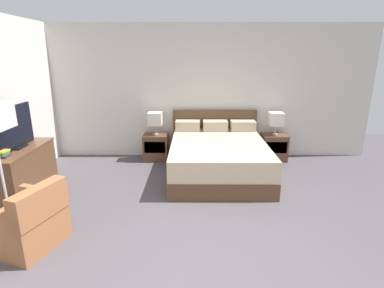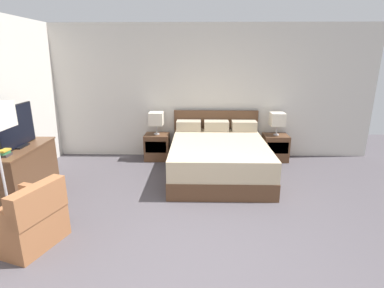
{
  "view_description": "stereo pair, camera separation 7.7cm",
  "coord_description": "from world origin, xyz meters",
  "px_view_note": "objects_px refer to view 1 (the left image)",
  "views": [
    {
      "loc": [
        -0.08,
        -2.47,
        2.09
      ],
      "look_at": [
        -0.11,
        2.05,
        0.75
      ],
      "focal_mm": 28.0,
      "sensor_mm": 36.0,
      "label": 1
    },
    {
      "loc": [
        -0.0,
        -2.47,
        2.09
      ],
      "look_at": [
        -0.11,
        2.05,
        0.75
      ],
      "focal_mm": 28.0,
      "sensor_mm": 36.0,
      "label": 2
    }
  ],
  "objects_px": {
    "nightstand_right": "(274,147)",
    "armchair_by_window": "(27,223)",
    "tv": "(15,128)",
    "book_red_cover": "(1,156)",
    "nightstand_left": "(156,147)",
    "bed": "(218,157)",
    "book_blue_cover": "(0,153)",
    "dresser": "(21,172)",
    "table_lamp_left": "(155,119)",
    "table_lamp_right": "(276,119)"
  },
  "relations": [
    {
      "from": "dresser",
      "to": "tv",
      "type": "relative_size",
      "value": 1.46
    },
    {
      "from": "tv",
      "to": "dresser",
      "type": "bearing_deg",
      "value": -93.46
    },
    {
      "from": "table_lamp_left",
      "to": "book_blue_cover",
      "type": "xyz_separation_m",
      "value": [
        -1.83,
        -2.13,
        -0.03
      ]
    },
    {
      "from": "bed",
      "to": "nightstand_left",
      "type": "relative_size",
      "value": 4.01
    },
    {
      "from": "table_lamp_right",
      "to": "book_blue_cover",
      "type": "distance_m",
      "value": 4.77
    },
    {
      "from": "table_lamp_left",
      "to": "book_red_cover",
      "type": "xyz_separation_m",
      "value": [
        -1.82,
        -2.13,
        -0.07
      ]
    },
    {
      "from": "nightstand_left",
      "to": "tv",
      "type": "distance_m",
      "value": 2.62
    },
    {
      "from": "tv",
      "to": "table_lamp_left",
      "type": "bearing_deg",
      "value": 42.61
    },
    {
      "from": "table_lamp_right",
      "to": "dresser",
      "type": "relative_size",
      "value": 0.36
    },
    {
      "from": "bed",
      "to": "book_red_cover",
      "type": "xyz_separation_m",
      "value": [
        -3.05,
        -1.33,
        0.46
      ]
    },
    {
      "from": "table_lamp_left",
      "to": "book_blue_cover",
      "type": "bearing_deg",
      "value": -130.72
    },
    {
      "from": "nightstand_left",
      "to": "book_red_cover",
      "type": "relative_size",
      "value": 2.56
    },
    {
      "from": "book_blue_cover",
      "to": "armchair_by_window",
      "type": "height_order",
      "value": "book_blue_cover"
    },
    {
      "from": "table_lamp_left",
      "to": "bed",
      "type": "bearing_deg",
      "value": -33.07
    },
    {
      "from": "dresser",
      "to": "nightstand_right",
      "type": "bearing_deg",
      "value": 22.0
    },
    {
      "from": "table_lamp_left",
      "to": "book_blue_cover",
      "type": "height_order",
      "value": "table_lamp_left"
    },
    {
      "from": "table_lamp_right",
      "to": "armchair_by_window",
      "type": "height_order",
      "value": "table_lamp_right"
    },
    {
      "from": "book_blue_cover",
      "to": "table_lamp_right",
      "type": "bearing_deg",
      "value": 26.45
    },
    {
      "from": "book_blue_cover",
      "to": "book_red_cover",
      "type": "bearing_deg",
      "value": 0.0
    },
    {
      "from": "nightstand_right",
      "to": "book_blue_cover",
      "type": "xyz_separation_m",
      "value": [
        -4.27,
        -2.12,
        0.56
      ]
    },
    {
      "from": "bed",
      "to": "nightstand_right",
      "type": "distance_m",
      "value": 1.46
    },
    {
      "from": "dresser",
      "to": "book_blue_cover",
      "type": "xyz_separation_m",
      "value": [
        0.01,
        -0.39,
        0.43
      ]
    },
    {
      "from": "table_lamp_right",
      "to": "book_red_cover",
      "type": "relative_size",
      "value": 2.19
    },
    {
      "from": "book_red_cover",
      "to": "table_lamp_left",
      "type": "bearing_deg",
      "value": 49.35
    },
    {
      "from": "book_blue_cover",
      "to": "dresser",
      "type": "bearing_deg",
      "value": 91.28
    },
    {
      "from": "nightstand_left",
      "to": "nightstand_right",
      "type": "distance_m",
      "value": 2.44
    },
    {
      "from": "table_lamp_left",
      "to": "dresser",
      "type": "height_order",
      "value": "table_lamp_left"
    },
    {
      "from": "tv",
      "to": "book_red_cover",
      "type": "xyz_separation_m",
      "value": [
        0.01,
        -0.44,
        -0.29
      ]
    },
    {
      "from": "dresser",
      "to": "book_blue_cover",
      "type": "distance_m",
      "value": 0.58
    },
    {
      "from": "dresser",
      "to": "book_red_cover",
      "type": "relative_size",
      "value": 6.09
    },
    {
      "from": "dresser",
      "to": "armchair_by_window",
      "type": "bearing_deg",
      "value": -58.91
    },
    {
      "from": "bed",
      "to": "book_blue_cover",
      "type": "bearing_deg",
      "value": -156.45
    },
    {
      "from": "book_red_cover",
      "to": "armchair_by_window",
      "type": "height_order",
      "value": "book_red_cover"
    },
    {
      "from": "tv",
      "to": "table_lamp_right",
      "type": "bearing_deg",
      "value": 21.54
    },
    {
      "from": "tv",
      "to": "book_red_cover",
      "type": "distance_m",
      "value": 0.52
    },
    {
      "from": "nightstand_left",
      "to": "table_lamp_left",
      "type": "height_order",
      "value": "table_lamp_left"
    },
    {
      "from": "bed",
      "to": "dresser",
      "type": "height_order",
      "value": "bed"
    },
    {
      "from": "bed",
      "to": "dresser",
      "type": "bearing_deg",
      "value": -162.99
    },
    {
      "from": "dresser",
      "to": "book_red_cover",
      "type": "height_order",
      "value": "book_red_cover"
    },
    {
      "from": "table_lamp_right",
      "to": "tv",
      "type": "height_order",
      "value": "tv"
    },
    {
      "from": "table_lamp_left",
      "to": "armchair_by_window",
      "type": "bearing_deg",
      "value": -109.99
    },
    {
      "from": "dresser",
      "to": "armchair_by_window",
      "type": "xyz_separation_m",
      "value": [
        0.75,
        -1.25,
        -0.11
      ]
    },
    {
      "from": "table_lamp_right",
      "to": "tv",
      "type": "bearing_deg",
      "value": -158.46
    },
    {
      "from": "table_lamp_right",
      "to": "book_blue_cover",
      "type": "xyz_separation_m",
      "value": [
        -4.27,
        -2.13,
        -0.03
      ]
    },
    {
      "from": "nightstand_left",
      "to": "armchair_by_window",
      "type": "height_order",
      "value": "armchair_by_window"
    },
    {
      "from": "table_lamp_left",
      "to": "armchair_by_window",
      "type": "xyz_separation_m",
      "value": [
        -1.08,
        -2.98,
        -0.57
      ]
    },
    {
      "from": "dresser",
      "to": "book_blue_cover",
      "type": "height_order",
      "value": "book_blue_cover"
    },
    {
      "from": "dresser",
      "to": "book_blue_cover",
      "type": "bearing_deg",
      "value": -88.72
    },
    {
      "from": "dresser",
      "to": "tv",
      "type": "bearing_deg",
      "value": 86.54
    },
    {
      "from": "nightstand_right",
      "to": "armchair_by_window",
      "type": "bearing_deg",
      "value": -139.8
    }
  ]
}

